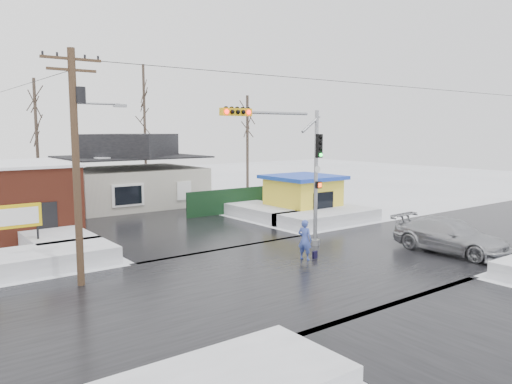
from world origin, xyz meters
TOP-DOWN VIEW (x-y plane):
  - ground at (0.00, 0.00)m, footprint 120.00×120.00m
  - road_ns at (0.00, 0.00)m, footprint 10.00×120.00m
  - road_ew at (0.00, 0.00)m, footprint 120.00×10.00m
  - snowbank_nw at (-9.00, 7.00)m, footprint 7.00×3.00m
  - snowbank_ne at (9.00, 7.00)m, footprint 7.00×3.00m
  - snowbank_nside_w at (-7.00, 12.00)m, footprint 3.00×8.00m
  - snowbank_nside_e at (7.00, 12.00)m, footprint 3.00×8.00m
  - traffic_signal at (2.43, 2.97)m, footprint 6.05×0.68m
  - utility_pole at (-7.93, 3.50)m, footprint 3.15×0.44m
  - marquee_sign at (-9.00, 9.49)m, footprint 2.20×0.21m
  - house at (2.00, 22.00)m, footprint 10.40×8.40m
  - kiosk at (9.50, 9.99)m, footprint 4.60×4.60m
  - fence at (6.50, 14.00)m, footprint 8.00×0.12m
  - tree_far_left at (-4.00, 26.00)m, footprint 3.00×3.00m
  - tree_far_mid at (6.00, 28.00)m, footprint 3.00×3.00m
  - tree_far_right at (12.00, 20.00)m, footprint 3.00×3.00m
  - pedestrian at (1.53, 1.11)m, footprint 0.66×0.80m
  - car at (8.16, -2.19)m, footprint 2.58×5.81m
  - shopping_bag at (2.07, 0.99)m, footprint 0.30×0.18m

SIDE VIEW (x-z plane):
  - ground at x=0.00m, z-range 0.00..0.00m
  - road_ns at x=0.00m, z-range 0.00..0.02m
  - road_ew at x=0.00m, z-range 0.00..0.02m
  - shopping_bag at x=2.07m, z-range 0.00..0.35m
  - snowbank_nw at x=-9.00m, z-range 0.00..0.80m
  - snowbank_ne at x=9.00m, z-range 0.00..0.80m
  - snowbank_nside_w at x=-7.00m, z-range 0.00..0.80m
  - snowbank_nside_e at x=7.00m, z-range 0.00..0.80m
  - car at x=8.16m, z-range 0.00..1.66m
  - fence at x=6.50m, z-range 0.00..1.80m
  - pedestrian at x=1.53m, z-range 0.00..1.89m
  - kiosk at x=9.50m, z-range 0.03..2.90m
  - marquee_sign at x=-9.00m, z-range 0.65..3.20m
  - house at x=2.00m, z-range -0.26..5.50m
  - traffic_signal at x=2.43m, z-range 1.04..8.04m
  - utility_pole at x=-7.93m, z-range 0.61..9.61m
  - tree_far_right at x=12.00m, z-range 2.66..11.66m
  - tree_far_left at x=-4.00m, z-range 2.95..12.95m
  - tree_far_mid at x=6.00m, z-range 3.54..15.54m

